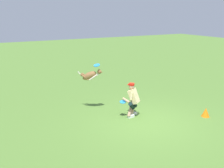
# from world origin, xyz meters

# --- Properties ---
(ground_plane) EXTENTS (60.00, 60.00, 0.00)m
(ground_plane) POSITION_xyz_m (0.00, 0.00, 0.00)
(ground_plane) COLOR #537C32
(person) EXTENTS (0.71, 0.55, 1.29)m
(person) POSITION_xyz_m (0.12, -0.78, 0.70)
(person) COLOR silver
(person) RESTS_ON ground_plane
(dog) EXTENTS (0.84, 0.67, 0.54)m
(dog) POSITION_xyz_m (1.21, -2.14, 1.45)
(dog) COLOR olive
(frisbee_flying) EXTENTS (0.32, 0.33, 0.12)m
(frisbee_flying) POSITION_xyz_m (1.05, -1.91, 1.87)
(frisbee_flying) COLOR #2A91DF
(frisbee_held) EXTENTS (0.25, 0.25, 0.08)m
(frisbee_held) POSITION_xyz_m (0.49, -0.89, 0.61)
(frisbee_held) COLOR #278EE3
(frisbee_held) RESTS_ON person
(training_cone) EXTENTS (0.31, 0.31, 0.34)m
(training_cone) POSITION_xyz_m (-2.30, 0.58, 0.17)
(training_cone) COLOR orange
(training_cone) RESTS_ON ground_plane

